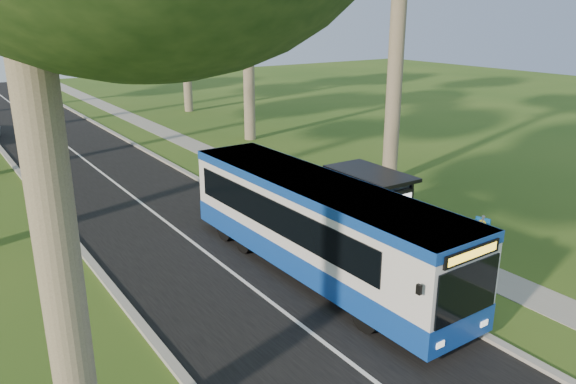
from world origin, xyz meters
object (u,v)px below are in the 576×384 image
object	(u,v)px
bus	(317,227)
bus_stop_sign	(479,254)
bus_shelter	(382,196)
litter_bin	(253,187)

from	to	relation	value
bus	bus_stop_sign	distance (m)	4.86
bus	bus_shelter	distance (m)	2.99
bus_shelter	litter_bin	bearing A→B (deg)	96.48
bus	litter_bin	bearing A→B (deg)	72.95
bus_stop_sign	bus_shelter	world-z (taller)	bus_stop_sign
bus	bus_shelter	bearing A→B (deg)	4.82
bus_shelter	litter_bin	xyz separation A→B (m)	(-0.77, 7.28, -1.45)
bus	bus_stop_sign	xyz separation A→B (m)	(2.09, -4.38, 0.18)
bus	bus_shelter	xyz separation A→B (m)	(2.96, 0.30, 0.35)
bus_stop_sign	bus_shelter	bearing A→B (deg)	64.30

